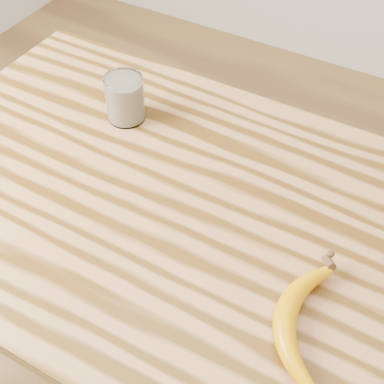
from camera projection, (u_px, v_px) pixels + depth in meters
The scene contains 3 objects.
table at pixel (169, 239), 1.16m from camera, with size 1.20×0.80×0.90m.
smoothie_glass at pixel (125, 99), 1.20m from camera, with size 0.09×0.09×0.11m.
banana at pixel (285, 316), 0.87m from camera, with size 0.12×0.32×0.04m, color #D78B00, non-canonical shape.
Camera 1 is at (0.40, -0.60, 1.69)m, focal length 50.00 mm.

